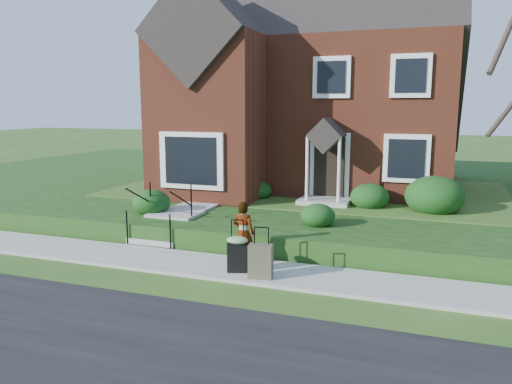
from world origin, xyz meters
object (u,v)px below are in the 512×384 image
at_px(front_steps, 168,223).
at_px(woman, 243,233).
at_px(suitcase_black, 237,252).
at_px(suitcase_olive, 261,261).

relative_size(front_steps, woman, 1.38).
distance_m(suitcase_black, suitcase_olive, 0.65).
xyz_separation_m(suitcase_black, suitcase_olive, (0.62, -0.20, -0.09)).
bearing_deg(front_steps, suitcase_olive, -32.90).
height_order(front_steps, suitcase_black, front_steps).
relative_size(front_steps, suitcase_olive, 1.84).
distance_m(woman, suitcase_olive, 1.13).
xyz_separation_m(woman, suitcase_black, (0.09, -0.60, -0.28)).
xyz_separation_m(woman, suitcase_olive, (0.70, -0.80, -0.36)).
relative_size(front_steps, suitcase_black, 1.73).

